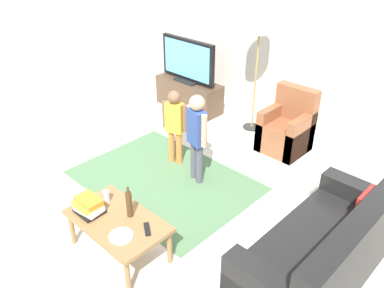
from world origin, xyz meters
The scene contains 17 objects.
ground centered at (0.00, 0.00, 0.00)m, with size 7.80×7.80×0.00m, color beige.
wall_back centered at (0.00, 3.00, 1.35)m, with size 6.00×0.12×2.70m, color silver.
wall_left centered at (-3.00, 0.00, 1.35)m, with size 0.12×6.00×2.70m, color silver.
area_rug centered at (-0.40, 0.51, 0.00)m, with size 2.20×1.60×0.01m, color #4C724C.
tv_stand centered at (-1.71, 2.30, 0.24)m, with size 1.20×0.44×0.50m.
tv centered at (-1.71, 2.28, 0.85)m, with size 1.10×0.28×0.71m.
couch centered at (1.82, 0.45, 0.29)m, with size 0.80×1.80×0.86m.
armchair centered at (0.27, 2.26, 0.30)m, with size 0.60×0.60×0.90m.
floor_lamp centered at (-0.47, 2.45, 1.54)m, with size 0.36×0.36×1.78m.
child_near_tv centered at (-0.61, 0.91, 0.62)m, with size 0.33×0.19×1.04m.
child_center centered at (-0.12, 0.80, 0.70)m, with size 0.38×0.20×1.16m.
coffee_table centered at (0.20, -0.64, 0.37)m, with size 1.00×0.60×0.42m.
book_stack centered at (-0.08, -0.76, 0.49)m, with size 0.30×0.22×0.15m.
bottle centered at (0.25, -0.52, 0.56)m, with size 0.06×0.06×0.33m.
tv_remote centered at (0.52, -0.54, 0.43)m, with size 0.17×0.05×0.02m, color black.
soda_can centered at (-0.10, -0.54, 0.48)m, with size 0.07×0.07×0.12m, color silver.
plate centered at (0.42, -0.76, 0.43)m, with size 0.22×0.22×0.02m.
Camera 1 is at (2.77, -2.28, 2.94)m, focal length 37.70 mm.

